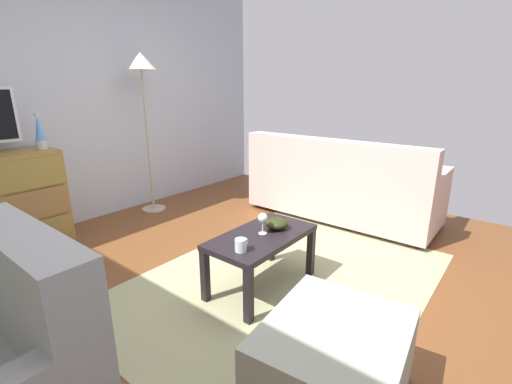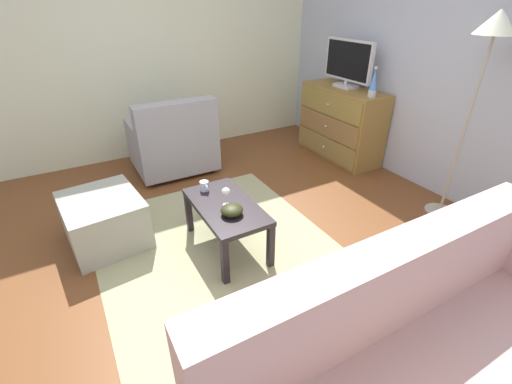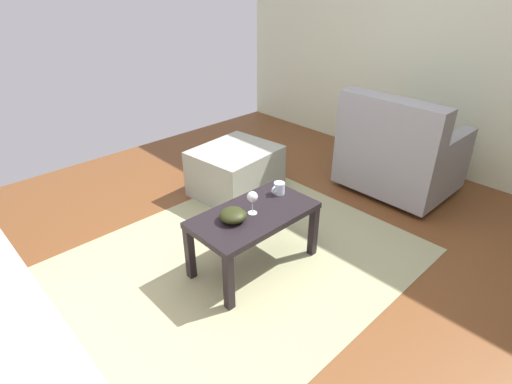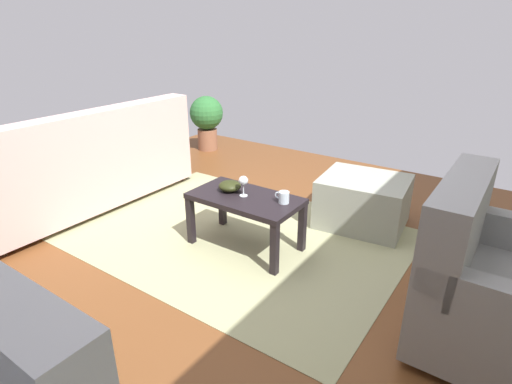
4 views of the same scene
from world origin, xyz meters
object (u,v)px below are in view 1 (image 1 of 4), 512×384
Objects in this scene: standing_lamp at (142,77)px; coffee_table at (262,242)px; bowl_decorative at (277,223)px; lava_lamp at (39,133)px; couch_large at (340,188)px; wine_glass at (263,219)px; ottoman at (333,366)px; mug at (241,245)px.

coffee_table is at bearing -104.54° from standing_lamp.
lava_lamp is at bearing 109.29° from bowl_decorative.
lava_lamp is 0.18× the size of standing_lamp.
couch_large is (1.54, 0.22, -0.11)m from bowl_decorative.
wine_glass is 0.08× the size of couch_large.
standing_lamp reaches higher than wine_glass.
ottoman is at bearing -111.02° from standing_lamp.
lava_lamp is 0.16× the size of couch_large.
couch_large is 2.54m from ottoman.
bowl_decorative is 1.56m from couch_large.
coffee_table is 0.32m from mug.
lava_lamp reaches higher than wine_glass.
coffee_table is 2.46m from standing_lamp.
lava_lamp reaches higher than coffee_table.
couch_large reaches higher than mug.
bowl_decorative is at bearing -70.71° from lava_lamp.
bowl_decorative is at bearing 4.98° from mug.
coffee_table is 1.19× the size of ottoman.
standing_lamp is (1.12, -0.01, 0.50)m from lava_lamp.
lava_lamp is at bearing 105.50° from coffee_table.
bowl_decorative reaches higher than ottoman.
standing_lamp is (0.54, 2.09, 1.19)m from coffee_table.
ottoman is at bearing -131.47° from bowl_decorative.
wine_glass is 1.71m from couch_large.
ottoman is (-0.61, -0.88, -0.33)m from wine_glass.
lava_lamp is at bearing 97.55° from mug.
coffee_table is 1.71m from couch_large.
standing_lamp reaches higher than couch_large.
mug is at bearing -172.66° from couch_large.
lava_lamp is at bearing 140.27° from couch_large.
bowl_decorative is (0.74, -2.12, -0.58)m from lava_lamp.
bowl_decorative is at bearing -8.49° from wine_glass.
coffee_table is at bearing -74.50° from lava_lamp.
wine_glass is at bearing 55.14° from ottoman.
ottoman is 0.39× the size of standing_lamp.
mug is (-0.31, -0.06, -0.07)m from wine_glass.
standing_lamp reaches higher than lava_lamp.
ottoman is (-0.60, -0.88, -0.15)m from coffee_table.
wine_glass reaches higher than coffee_table.
ottoman is at bearing -124.28° from coffee_table.
couch_large reaches higher than wine_glass.
standing_lamp is at bearing 68.98° from ottoman.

